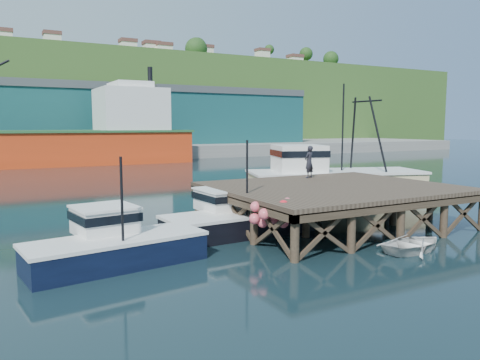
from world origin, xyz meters
TOP-DOWN VIEW (x-y plane):
  - ground at (0.00, 0.00)m, footprint 300.00×300.00m
  - wharf at (5.50, -0.19)m, footprint 12.00×10.00m
  - far_quay at (0.00, 70.00)m, footprint 160.00×40.00m
  - warehouse_mid at (0.00, 65.00)m, footprint 28.00×16.00m
  - warehouse_right at (30.00, 65.00)m, footprint 30.00×16.00m
  - cargo_ship at (-8.46, 48.00)m, footprint 55.50×10.00m
  - hillside at (0.00, 100.00)m, footprint 220.00×50.00m
  - boat_navy at (-6.42, -1.60)m, footprint 6.93×4.08m
  - boat_black at (0.09, 0.74)m, footprint 7.59×6.37m
  - trawler at (10.88, 6.50)m, footprint 12.96×7.87m
  - dinghy at (5.14, -5.80)m, footprint 3.38×2.57m
  - dockworker at (6.59, 3.53)m, footprint 0.83×0.69m

SIDE VIEW (x-z plane):
  - ground at x=0.00m, z-range 0.00..0.00m
  - dinghy at x=5.14m, z-range 0.00..0.66m
  - boat_navy at x=-6.42m, z-range -1.25..2.92m
  - boat_black at x=0.09m, z-range -1.46..3.14m
  - far_quay at x=0.00m, z-range 0.00..2.00m
  - trawler at x=10.88m, z-range -2.40..5.77m
  - wharf at x=5.50m, z-range 0.63..3.25m
  - dockworker at x=6.59m, z-range 2.12..4.06m
  - cargo_ship at x=-8.46m, z-range -3.56..10.19m
  - warehouse_mid at x=0.00m, z-range 2.00..11.00m
  - warehouse_right at x=30.00m, z-range 2.00..11.00m
  - hillside at x=0.00m, z-range 0.00..22.00m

